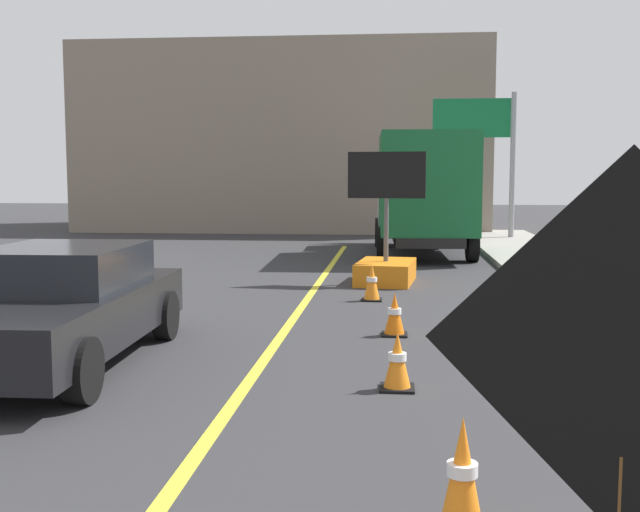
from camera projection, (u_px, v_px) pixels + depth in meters
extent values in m
cube|color=yellow|center=(206.00, 441.00, 6.44)|extent=(0.14, 36.00, 0.01)
cube|color=orange|center=(625.00, 345.00, 3.16)|extent=(1.54, 0.26, 1.56)
cube|color=black|center=(626.00, 346.00, 3.15)|extent=(1.62, 0.26, 1.63)
cube|color=black|center=(624.00, 344.00, 3.18)|extent=(0.28, 0.05, 0.52)
cube|color=orange|center=(386.00, 272.00, 15.97)|extent=(1.30, 1.91, 0.45)
cylinder|color=#4C4C4C|center=(386.00, 230.00, 15.88)|extent=(0.10, 0.10, 1.30)
cube|color=black|center=(387.00, 175.00, 15.77)|extent=(1.60, 0.26, 0.95)
sphere|color=yellow|center=(414.00, 175.00, 15.70)|extent=(0.09, 0.09, 0.09)
sphere|color=yellow|center=(399.00, 175.00, 15.76)|extent=(0.09, 0.09, 0.09)
sphere|color=yellow|center=(385.00, 175.00, 15.83)|extent=(0.09, 0.09, 0.09)
sphere|color=yellow|center=(370.00, 175.00, 15.89)|extent=(0.09, 0.09, 0.09)
sphere|color=yellow|center=(362.00, 166.00, 15.91)|extent=(0.09, 0.09, 0.09)
sphere|color=yellow|center=(362.00, 184.00, 15.94)|extent=(0.09, 0.09, 0.09)
cube|color=black|center=(422.00, 234.00, 21.85)|extent=(1.92, 6.56, 0.25)
cube|color=silver|center=(417.00, 194.00, 24.06)|extent=(2.48, 1.90, 1.90)
cube|color=#14592D|center=(425.00, 183.00, 20.72)|extent=(2.57, 4.51, 2.62)
cylinder|color=black|center=(380.00, 232.00, 24.13)|extent=(0.31, 0.91, 0.90)
cylinder|color=black|center=(454.00, 233.00, 23.99)|extent=(0.31, 0.91, 0.90)
cylinder|color=black|center=(382.00, 244.00, 20.00)|extent=(0.31, 0.91, 0.90)
cylinder|color=black|center=(472.00, 244.00, 19.85)|extent=(0.31, 0.91, 0.90)
cube|color=black|center=(57.00, 316.00, 8.98)|extent=(1.93, 4.57, 0.60)
cube|color=black|center=(63.00, 267.00, 9.15)|extent=(1.65, 2.08, 0.50)
cylinder|color=black|center=(82.00, 371.00, 7.46)|extent=(0.24, 0.67, 0.66)
cylinder|color=black|center=(165.00, 315.00, 10.43)|extent=(0.24, 0.67, 0.66)
cylinder|color=black|center=(40.00, 314.00, 10.55)|extent=(0.24, 0.67, 0.66)
cylinder|color=gray|center=(513.00, 167.00, 26.00)|extent=(0.18, 0.18, 5.00)
cube|color=#0F6033|center=(472.00, 118.00, 25.97)|extent=(2.60, 0.07, 1.30)
cube|color=white|center=(471.00, 118.00, 26.00)|extent=(1.82, 0.01, 0.18)
cube|color=gray|center=(289.00, 141.00, 32.82)|extent=(16.28, 7.84, 7.38)
cone|color=orange|center=(462.00, 475.00, 4.70)|extent=(0.28, 0.28, 0.73)
cylinder|color=white|center=(462.00, 469.00, 4.69)|extent=(0.19, 0.19, 0.08)
cube|color=black|center=(397.00, 388.00, 8.00)|extent=(0.36, 0.36, 0.03)
cone|color=orange|center=(397.00, 359.00, 7.97)|extent=(0.28, 0.28, 0.58)
cylinder|color=white|center=(397.00, 357.00, 7.97)|extent=(0.19, 0.19, 0.08)
cube|color=black|center=(394.00, 334.00, 10.71)|extent=(0.36, 0.36, 0.03)
cone|color=orange|center=(394.00, 313.00, 10.68)|extent=(0.28, 0.28, 0.57)
cylinder|color=white|center=(395.00, 311.00, 10.68)|extent=(0.19, 0.19, 0.08)
cube|color=black|center=(372.00, 300.00, 13.70)|extent=(0.36, 0.36, 0.03)
cone|color=orange|center=(372.00, 281.00, 13.67)|extent=(0.28, 0.28, 0.64)
cylinder|color=white|center=(372.00, 279.00, 13.66)|extent=(0.19, 0.19, 0.08)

